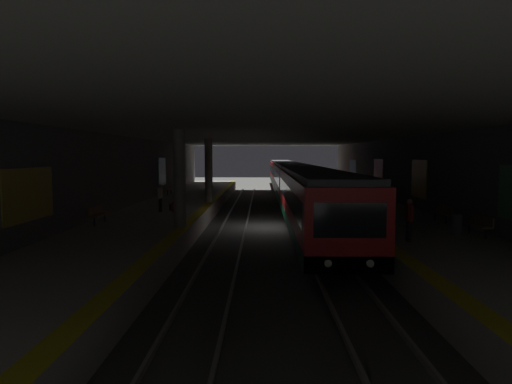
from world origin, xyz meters
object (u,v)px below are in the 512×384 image
object	(u,v)px
pillar_far	(209,170)
bench_right_near	(98,213)
trash_bin	(457,224)
metro_train	(290,180)
person_walking_mid	(409,218)
pillar_near	(180,178)
bench_left_mid	(479,223)
bench_left_far	(442,212)
person_waiting_near	(160,197)
suitcase_rolling	(174,207)
backpack_on_floor	(171,207)
bench_right_mid	(168,188)

from	to	relation	value
pillar_far	bench_right_near	distance (m)	11.27
pillar_far	trash_bin	distance (m)	17.76
metro_train	bench_right_near	bearing A→B (deg)	152.22
metro_train	person_walking_mid	distance (m)	24.74
pillar_near	metro_train	size ratio (longest dim) A/B	0.08
bench_left_mid	bench_left_far	world-z (taller)	same
bench_left_far	pillar_near	bearing A→B (deg)	97.10
person_waiting_near	person_walking_mid	bearing A→B (deg)	-126.56
pillar_far	bench_right_near	xyz separation A→B (m)	(-10.31, 4.18, -1.75)
bench_left_mid	trash_bin	size ratio (longest dim) A/B	2.00
pillar_near	bench_left_far	size ratio (longest dim) A/B	2.68
pillar_near	suitcase_rolling	size ratio (longest dim) A/B	5.13
bench_left_mid	backpack_on_floor	size ratio (longest dim) A/B	4.25
bench_left_mid	suitcase_rolling	bearing A→B (deg)	61.73
pillar_far	person_waiting_near	size ratio (longest dim) A/B	2.76
person_walking_mid	backpack_on_floor	xyz separation A→B (m)	(9.37, 11.23, -0.71)
bench_right_near	bench_right_mid	distance (m)	16.06
pillar_near	suitcase_rolling	xyz separation A→B (m)	(5.50, 1.39, -1.98)
person_waiting_near	trash_bin	world-z (taller)	person_waiting_near
person_waiting_near	trash_bin	bearing A→B (deg)	-116.13
bench_left_far	bench_right_mid	size ratio (longest dim) A/B	1.00
bench_right_mid	backpack_on_floor	xyz separation A→B (m)	(-10.86, -2.51, -0.32)
pillar_near	metro_train	bearing A→B (deg)	-17.19
pillar_near	bench_left_far	xyz separation A→B (m)	(1.60, -12.88, -1.75)
bench_right_near	person_walking_mid	world-z (taller)	person_walking_mid
trash_bin	person_walking_mid	bearing A→B (deg)	122.81
bench_left_far	person_waiting_near	world-z (taller)	person_waiting_near
pillar_near	bench_right_near	bearing A→B (deg)	79.29
bench_left_mid	bench_right_near	xyz separation A→B (m)	(2.97, 17.07, 0.00)
pillar_far	bench_left_mid	world-z (taller)	pillar_far
bench_left_far	suitcase_rolling	distance (m)	14.80
pillar_near	person_waiting_near	size ratio (longest dim) A/B	2.76
bench_left_mid	person_walking_mid	distance (m)	3.56
metro_train	backpack_on_floor	size ratio (longest dim) A/B	140.51
pillar_far	backpack_on_floor	xyz separation A→B (m)	(-5.12, 1.67, -2.08)
bench_right_near	bench_right_mid	xyz separation A→B (m)	(16.06, 0.00, 0.00)
bench_right_mid	trash_bin	size ratio (longest dim) A/B	2.00
person_walking_mid	trash_bin	xyz separation A→B (m)	(1.67, -2.59, -0.48)
person_waiting_near	bench_right_near	bearing A→B (deg)	155.99
metro_train	bench_right_mid	distance (m)	11.58
bench_right_near	suitcase_rolling	xyz separation A→B (m)	(4.71, -2.79, -0.23)
pillar_near	backpack_on_floor	bearing A→B (deg)	15.60
pillar_far	metro_train	xyz separation A→B (m)	(10.07, -6.55, -1.30)
pillar_near	person_waiting_near	bearing A→B (deg)	22.22
metro_train	trash_bin	bearing A→B (deg)	-166.25
bench_left_far	bench_right_near	size ratio (longest dim) A/B	1.00
bench_left_mid	backpack_on_floor	distance (m)	16.69
pillar_far	pillar_near	bearing A→B (deg)	180.00
bench_right_mid	trash_bin	world-z (taller)	bench_right_mid
bench_right_near	bench_left_mid	bearing A→B (deg)	-99.86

